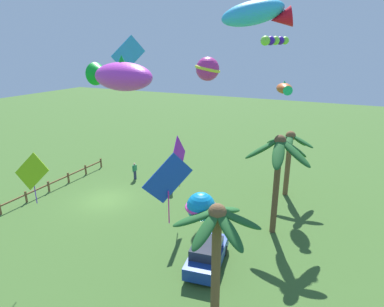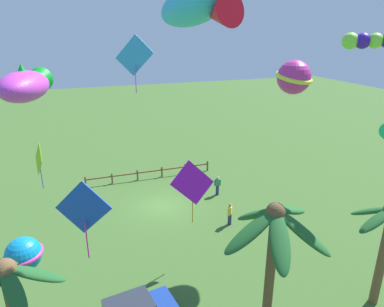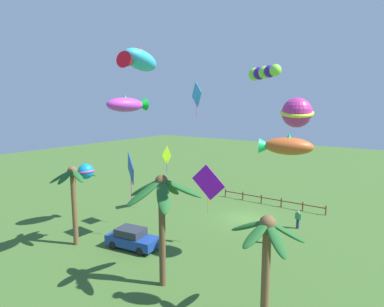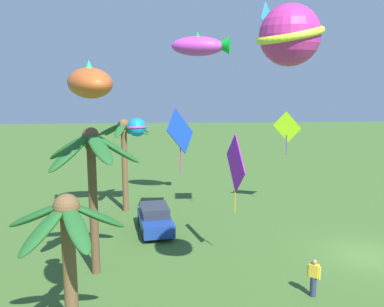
{
  "view_description": "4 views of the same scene",
  "coord_description": "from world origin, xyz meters",
  "px_view_note": "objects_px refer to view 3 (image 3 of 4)",
  "views": [
    {
      "loc": [
        18.54,
        16.56,
        11.73
      ],
      "look_at": [
        0.18,
        7.83,
        5.11
      ],
      "focal_mm": 30.4,
      "sensor_mm": 36.0,
      "label": 1
    },
    {
      "loc": [
        5.62,
        22.86,
        12.7
      ],
      "look_at": [
        0.58,
        8.47,
        7.2
      ],
      "focal_mm": 32.55,
      "sensor_mm": 36.0,
      "label": 2
    },
    {
      "loc": [
        -13.02,
        27.19,
        10.7
      ],
      "look_at": [
        0.6,
        7.93,
        7.12
      ],
      "focal_mm": 30.97,
      "sensor_mm": 36.0,
      "label": 3
    },
    {
      "loc": [
        -19.87,
        9.98,
        8.97
      ],
      "look_at": [
        0.54,
        8.74,
        5.2
      ],
      "focal_mm": 40.84,
      "sensor_mm": 36.0,
      "label": 4
    }
  ],
  "objects_px": {
    "palm_tree_2": "(266,244)",
    "kite_diamond_5": "(131,170)",
    "kite_fish_1": "(285,146)",
    "palm_tree_0": "(161,200)",
    "kite_fish_3": "(127,104)",
    "spectator_1": "(267,233)",
    "kite_ball_2": "(297,113)",
    "kite_diamond_7": "(167,156)",
    "parked_car_0": "(132,238)",
    "kite_ball_0": "(86,171)",
    "spectator_0": "(298,219)",
    "kite_diamond_6": "(197,95)",
    "kite_fish_8": "(139,60)",
    "kite_tube_9": "(263,73)",
    "palm_tree_1": "(73,185)",
    "kite_diamond_4": "(208,183)"
  },
  "relations": [
    {
      "from": "palm_tree_2",
      "to": "kite_diamond_5",
      "type": "distance_m",
      "value": 13.59
    },
    {
      "from": "kite_fish_1",
      "to": "palm_tree_0",
      "type": "bearing_deg",
      "value": 10.21
    },
    {
      "from": "kite_fish_3",
      "to": "spectator_1",
      "type": "bearing_deg",
      "value": -161.05
    },
    {
      "from": "spectator_1",
      "to": "kite_fish_1",
      "type": "xyz_separation_m",
      "value": [
        -4.0,
        8.02,
        7.91
      ]
    },
    {
      "from": "kite_ball_2",
      "to": "kite_diamond_7",
      "type": "distance_m",
      "value": 15.33
    },
    {
      "from": "kite_ball_2",
      "to": "parked_car_0",
      "type": "bearing_deg",
      "value": 23.36
    },
    {
      "from": "palm_tree_2",
      "to": "kite_ball_0",
      "type": "xyz_separation_m",
      "value": [
        15.0,
        -1.16,
        1.52
      ]
    },
    {
      "from": "spectator_0",
      "to": "kite_fish_1",
      "type": "bearing_deg",
      "value": 103.55
    },
    {
      "from": "kite_fish_3",
      "to": "parked_car_0",
      "type": "bearing_deg",
      "value": 137.05
    },
    {
      "from": "kite_fish_1",
      "to": "kite_fish_3",
      "type": "xyz_separation_m",
      "value": [
        14.92,
        -4.27,
        1.89
      ]
    },
    {
      "from": "kite_fish_1",
      "to": "kite_diamond_6",
      "type": "distance_m",
      "value": 12.7
    },
    {
      "from": "spectator_0",
      "to": "kite_fish_8",
      "type": "relative_size",
      "value": 0.42
    },
    {
      "from": "kite_fish_1",
      "to": "kite_tube_9",
      "type": "distance_m",
      "value": 3.9
    },
    {
      "from": "spectator_0",
      "to": "kite_fish_1",
      "type": "xyz_separation_m",
      "value": [
        -3.0,
        12.47,
        7.91
      ]
    },
    {
      "from": "kite_ball_0",
      "to": "palm_tree_1",
      "type": "bearing_deg",
      "value": 63.39
    },
    {
      "from": "spectator_0",
      "to": "kite_fish_1",
      "type": "distance_m",
      "value": 15.07
    },
    {
      "from": "parked_car_0",
      "to": "spectator_0",
      "type": "distance_m",
      "value": 14.16
    },
    {
      "from": "kite_ball_0",
      "to": "kite_fish_8",
      "type": "distance_m",
      "value": 9.78
    },
    {
      "from": "palm_tree_2",
      "to": "kite_tube_9",
      "type": "relative_size",
      "value": 2.55
    },
    {
      "from": "palm_tree_0",
      "to": "kite_diamond_7",
      "type": "xyz_separation_m",
      "value": [
        8.81,
        -11.14,
        0.29
      ]
    },
    {
      "from": "spectator_0",
      "to": "kite_ball_2",
      "type": "distance_m",
      "value": 11.49
    },
    {
      "from": "kite_fish_3",
      "to": "kite_diamond_4",
      "type": "distance_m",
      "value": 9.38
    },
    {
      "from": "spectator_0",
      "to": "kite_diamond_4",
      "type": "height_order",
      "value": "kite_diamond_4"
    },
    {
      "from": "kite_diamond_5",
      "to": "palm_tree_1",
      "type": "bearing_deg",
      "value": 55.05
    },
    {
      "from": "palm_tree_1",
      "to": "kite_diamond_6",
      "type": "bearing_deg",
      "value": -126.19
    },
    {
      "from": "kite_diamond_6",
      "to": "kite_diamond_7",
      "type": "xyz_separation_m",
      "value": [
        5.42,
        -2.65,
        -5.86
      ]
    },
    {
      "from": "palm_tree_1",
      "to": "kite_fish_1",
      "type": "relative_size",
      "value": 2.27
    },
    {
      "from": "kite_ball_0",
      "to": "kite_diamond_7",
      "type": "distance_m",
      "value": 9.68
    },
    {
      "from": "parked_car_0",
      "to": "kite_ball_0",
      "type": "height_order",
      "value": "kite_ball_0"
    },
    {
      "from": "palm_tree_0",
      "to": "spectator_0",
      "type": "xyz_separation_m",
      "value": [
        -3.68,
        -13.67,
        -4.41
      ]
    },
    {
      "from": "parked_car_0",
      "to": "kite_diamond_6",
      "type": "height_order",
      "value": "kite_diamond_6"
    },
    {
      "from": "kite_fish_3",
      "to": "kite_ball_2",
      "type": "bearing_deg",
      "value": -173.03
    },
    {
      "from": "kite_fish_1",
      "to": "kite_diamond_4",
      "type": "bearing_deg",
      "value": -34.86
    },
    {
      "from": "kite_ball_0",
      "to": "kite_fish_8",
      "type": "xyz_separation_m",
      "value": [
        -6.01,
        0.23,
        7.71
      ]
    },
    {
      "from": "palm_tree_2",
      "to": "kite_diamond_4",
      "type": "relative_size",
      "value": 1.46
    },
    {
      "from": "kite_fish_1",
      "to": "kite_diamond_7",
      "type": "xyz_separation_m",
      "value": [
        15.49,
        -9.94,
        -3.21
      ]
    },
    {
      "from": "spectator_0",
      "to": "kite_diamond_4",
      "type": "bearing_deg",
      "value": 56.98
    },
    {
      "from": "kite_fish_3",
      "to": "kite_diamond_4",
      "type": "xyz_separation_m",
      "value": [
        -7.28,
        -1.06,
        -5.83
      ]
    },
    {
      "from": "spectator_0",
      "to": "kite_fish_3",
      "type": "height_order",
      "value": "kite_fish_3"
    },
    {
      "from": "palm_tree_1",
      "to": "kite_diamond_5",
      "type": "distance_m",
      "value": 4.42
    },
    {
      "from": "palm_tree_2",
      "to": "kite_fish_8",
      "type": "xyz_separation_m",
      "value": [
        9.0,
        -0.92,
        9.23
      ]
    },
    {
      "from": "kite_tube_9",
      "to": "kite_ball_2",
      "type": "bearing_deg",
      "value": -91.29
    },
    {
      "from": "kite_fish_1",
      "to": "kite_fish_3",
      "type": "relative_size",
      "value": 0.7
    },
    {
      "from": "palm_tree_0",
      "to": "kite_fish_8",
      "type": "xyz_separation_m",
      "value": [
        2.72,
        -1.23,
        8.1
      ]
    },
    {
      "from": "kite_ball_2",
      "to": "kite_diamond_6",
      "type": "xyz_separation_m",
      "value": [
        8.64,
        -1.37,
        1.25
      ]
    },
    {
      "from": "palm_tree_1",
      "to": "spectator_0",
      "type": "bearing_deg",
      "value": -134.47
    },
    {
      "from": "palm_tree_2",
      "to": "parked_car_0",
      "type": "xyz_separation_m",
      "value": [
        11.46,
        -2.31,
        -3.34
      ]
    },
    {
      "from": "palm_tree_1",
      "to": "kite_fish_3",
      "type": "bearing_deg",
      "value": -100.64
    },
    {
      "from": "kite_fish_1",
      "to": "kite_diamond_7",
      "type": "distance_m",
      "value": 18.68
    },
    {
      "from": "kite_ball_0",
      "to": "kite_fish_1",
      "type": "bearing_deg",
      "value": 179.02
    }
  ]
}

